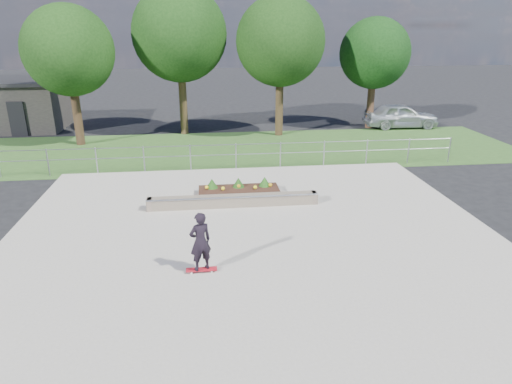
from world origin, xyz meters
The scene contains 12 objects.
ground centered at (0.00, 0.00, 0.00)m, with size 120.00×120.00×0.00m, color black.
grass_verge centered at (0.00, 11.00, 0.01)m, with size 30.00×8.00×0.02m, color #294B1E.
concrete_slab centered at (0.00, 0.00, 0.03)m, with size 15.00×15.00×0.06m, color gray.
fence centered at (0.00, 7.50, 0.77)m, with size 20.06×0.06×1.20m.
tree_far_left centered at (-8.00, 13.00, 4.85)m, with size 4.55×4.55×7.15m.
tree_mid_left centered at (-2.50, 15.00, 5.61)m, with size 5.25×5.25×8.25m.
tree_mid_right centered at (3.00, 14.00, 5.23)m, with size 4.90×4.90×7.70m.
tree_far_right centered at (9.00, 15.50, 4.48)m, with size 4.20×4.20×6.60m.
grind_ledge centered at (-0.43, 2.97, 0.26)m, with size 6.00×0.44×0.43m.
planter_bed centered at (-0.15, 4.09, 0.24)m, with size 3.00×1.20×0.61m.
skateboarder centered at (-1.57, -1.50, 0.92)m, with size 0.80×0.57×1.66m.
parked_car centered at (10.93, 15.19, 0.77)m, with size 1.81×4.50×1.53m, color #9FA5A8.
Camera 1 is at (-1.37, -11.99, 6.07)m, focal length 32.00 mm.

